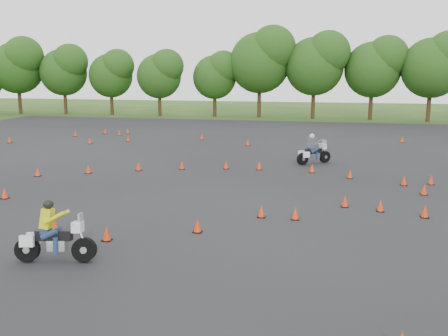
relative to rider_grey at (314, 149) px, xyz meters
The scene contains 6 objects.
ground 12.90m from the rider_grey, 106.72° to the right, with size 140.00×140.00×0.00m, color #2D5119.
asphalt_pad 7.38m from the rider_grey, 120.35° to the right, with size 62.00×62.00×0.00m, color black.
treeline 23.04m from the rider_grey, 89.84° to the left, with size 86.96×32.68×10.85m.
traffic_cones 8.44m from the rider_grey, 130.44° to the right, with size 36.47×33.01×0.45m.
rider_grey is the anchor object (origin of this frame).
rider_yellow 18.46m from the rider_grey, 111.72° to the right, with size 2.35×0.72×1.81m, color #C4C511, non-canonical shape.
Camera 1 is at (4.40, -17.17, 5.48)m, focal length 40.00 mm.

